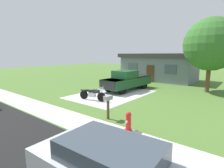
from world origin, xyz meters
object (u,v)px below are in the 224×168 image
at_px(fire_hydrant, 128,121).
at_px(motorcycle, 93,94).
at_px(neighbor_house, 159,67).
at_px(pickup_truck, 128,80).
at_px(parked_sedan, 113,168).
at_px(mailbox, 108,101).
at_px(shade_tree, 211,44).

bearing_deg(fire_hydrant, motorcycle, 150.86).
bearing_deg(motorcycle, neighbor_house, 92.90).
xyz_separation_m(pickup_truck, parked_sedan, (6.87, -11.04, -0.23)).
xyz_separation_m(pickup_truck, neighbor_house, (-0.51, 8.31, 0.84)).
distance_m(pickup_truck, mailbox, 7.99).
xyz_separation_m(fire_hydrant, mailbox, (-1.62, 0.53, 0.55)).
bearing_deg(motorcycle, shade_tree, 54.60).
bearing_deg(mailbox, pickup_truck, 116.09).
height_order(pickup_truck, parked_sedan, pickup_truck).
bearing_deg(neighbor_house, parked_sedan, -69.11).
bearing_deg(mailbox, parked_sedan, -49.01).
bearing_deg(fire_hydrant, parked_sedan, -62.45).
height_order(motorcycle, parked_sedan, parked_sedan).
height_order(motorcycle, mailbox, mailbox).
xyz_separation_m(parked_sedan, neighbor_house, (-7.39, 19.35, 1.06)).
height_order(fire_hydrant, mailbox, mailbox).
xyz_separation_m(motorcycle, fire_hydrant, (4.98, -2.77, -0.05)).
distance_m(parked_sedan, neighbor_house, 20.74).
bearing_deg(parked_sedan, pickup_truck, 121.91).
relative_size(parked_sedan, mailbox, 3.64).
xyz_separation_m(mailbox, neighbor_house, (-4.03, 15.48, 0.81)).
bearing_deg(neighbor_house, shade_tree, -34.91).
bearing_deg(shade_tree, parked_sedan, -87.46).
distance_m(motorcycle, fire_hydrant, 5.70).
xyz_separation_m(pickup_truck, mailbox, (3.51, -7.17, 0.03)).
height_order(fire_hydrant, parked_sedan, parked_sedan).
distance_m(pickup_truck, fire_hydrant, 9.27).
relative_size(mailbox, shade_tree, 0.19).
bearing_deg(parked_sedan, mailbox, 130.99).
xyz_separation_m(parked_sedan, mailbox, (-3.36, 3.87, 0.25)).
height_order(fire_hydrant, shade_tree, shade_tree).
height_order(parked_sedan, shade_tree, shade_tree).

